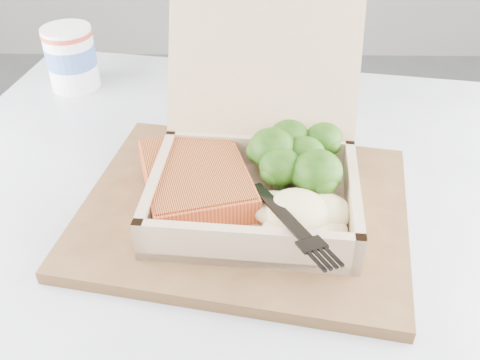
{
  "coord_description": "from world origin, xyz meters",
  "views": [
    {
      "loc": [
        0.31,
        -0.43,
        1.09
      ],
      "look_at": [
        0.3,
        0.0,
        0.76
      ],
      "focal_mm": 40.0,
      "sensor_mm": 36.0,
      "label": 1
    }
  ],
  "objects_px": {
    "serving_tray": "(244,209)",
    "cafe_table": "(224,321)",
    "takeout_container": "(257,154)",
    "paper_cup": "(71,56)"
  },
  "relations": [
    {
      "from": "serving_tray",
      "to": "paper_cup",
      "type": "height_order",
      "value": "paper_cup"
    },
    {
      "from": "takeout_container",
      "to": "paper_cup",
      "type": "distance_m",
      "value": 0.38
    },
    {
      "from": "serving_tray",
      "to": "takeout_container",
      "type": "height_order",
      "value": "takeout_container"
    },
    {
      "from": "cafe_table",
      "to": "takeout_container",
      "type": "relative_size",
      "value": 3.38
    },
    {
      "from": "serving_tray",
      "to": "takeout_container",
      "type": "xyz_separation_m",
      "value": [
        0.01,
        0.03,
        0.05
      ]
    },
    {
      "from": "paper_cup",
      "to": "serving_tray",
      "type": "bearing_deg",
      "value": -48.84
    },
    {
      "from": "paper_cup",
      "to": "cafe_table",
      "type": "bearing_deg",
      "value": -51.83
    },
    {
      "from": "serving_tray",
      "to": "cafe_table",
      "type": "bearing_deg",
      "value": -178.76
    },
    {
      "from": "cafe_table",
      "to": "takeout_container",
      "type": "distance_m",
      "value": 0.25
    },
    {
      "from": "cafe_table",
      "to": "serving_tray",
      "type": "relative_size",
      "value": 2.55
    }
  ]
}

